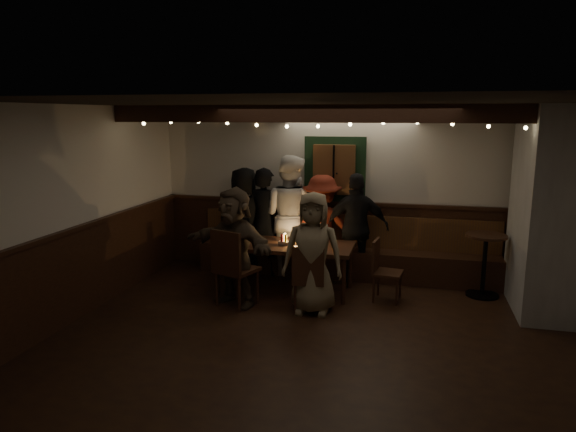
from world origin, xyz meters
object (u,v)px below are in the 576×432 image
(person_d, at_px, (322,227))
(person_e, at_px, (357,228))
(high_top, at_px, (485,257))
(person_f, at_px, (234,246))
(chair_near_left, at_px, (232,264))
(person_g, at_px, (313,253))
(dining_table, at_px, (284,248))
(person_c, at_px, (290,216))
(chair_near_right, at_px, (309,275))
(chair_end, at_px, (382,266))
(person_b, at_px, (264,221))
(person_a, at_px, (244,220))

(person_d, bearing_deg, person_e, 169.24)
(high_top, height_order, person_f, person_f)
(chair_near_left, bearing_deg, person_g, 4.70)
(person_d, distance_m, person_f, 1.66)
(dining_table, bearing_deg, person_f, -127.48)
(person_e, bearing_deg, person_c, -16.34)
(dining_table, height_order, person_f, person_f)
(chair_near_right, height_order, chair_end, chair_near_right)
(chair_near_left, relative_size, person_e, 0.64)
(person_e, bearing_deg, person_b, -12.17)
(person_b, bearing_deg, person_e, -168.35)
(person_c, relative_size, person_g, 1.21)
(person_a, bearing_deg, chair_near_left, 100.28)
(chair_near_right, bearing_deg, person_b, 124.59)
(chair_end, bearing_deg, person_e, 120.12)
(chair_near_left, bearing_deg, person_a, 102.57)
(chair_end, height_order, person_f, person_f)
(chair_end, xyz_separation_m, high_top, (1.36, 0.49, 0.08))
(chair_near_left, distance_m, person_f, 0.24)
(person_g, bearing_deg, person_d, 93.78)
(chair_near_left, bearing_deg, high_top, 20.90)
(person_f, bearing_deg, chair_near_left, -62.85)
(chair_end, distance_m, person_e, 0.93)
(chair_near_right, distance_m, person_f, 1.06)
(high_top, distance_m, person_a, 3.60)
(person_g, bearing_deg, chair_near_left, -177.15)
(dining_table, distance_m, person_e, 1.18)
(person_a, height_order, person_e, person_a)
(chair_near_right, bearing_deg, person_a, 131.89)
(high_top, distance_m, person_e, 1.83)
(dining_table, xyz_separation_m, person_f, (-0.51, -0.66, 0.16))
(person_a, bearing_deg, person_f, 101.16)
(high_top, distance_m, person_b, 3.25)
(chair_near_right, bearing_deg, dining_table, 123.80)
(dining_table, xyz_separation_m, high_top, (2.73, 0.44, -0.08))
(chair_near_right, distance_m, person_d, 1.51)
(chair_end, bearing_deg, chair_near_right, -140.75)
(chair_near_left, xyz_separation_m, person_a, (-0.34, 1.54, 0.25))
(person_b, bearing_deg, chair_near_left, 101.79)
(high_top, bearing_deg, person_f, -161.10)
(chair_end, height_order, person_d, person_d)
(person_a, relative_size, person_d, 1.05)
(dining_table, relative_size, person_f, 1.22)
(chair_end, height_order, person_c, person_c)
(person_f, bearing_deg, person_b, 114.45)
(chair_near_right, xyz_separation_m, person_g, (0.04, 0.05, 0.28))
(dining_table, relative_size, chair_near_left, 1.85)
(person_c, height_order, person_e, person_c)
(person_f, xyz_separation_m, person_g, (1.05, -0.04, -0.01))
(high_top, xyz_separation_m, person_b, (-3.23, 0.26, 0.29))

